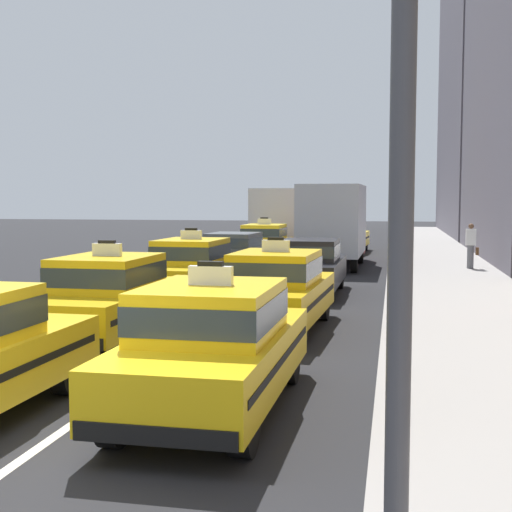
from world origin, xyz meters
The scene contains 15 objects.
ground_plane centered at (0.00, 0.00, 0.00)m, with size 160.00×160.00×0.00m, color #232326.
lane_stripe_left_right centered at (0.00, 20.00, 0.00)m, with size 0.14×80.00×0.01m, color silver.
sidewalk_curb centered at (5.60, 15.00, 0.07)m, with size 4.00×90.00×0.15m, color #9E9993.
taxi_left_second centered at (-1.52, 6.42, 0.88)m, with size 1.90×4.59×1.96m.
taxi_left_third centered at (-1.51, 12.02, 0.88)m, with size 1.95×4.61×1.96m.
sedan_left_fourth centered at (-1.54, 17.18, 0.85)m, with size 2.02×4.40×1.58m.
taxi_left_fifth centered at (-1.54, 22.97, 0.88)m, with size 1.83×4.56×1.96m.
bus_left_sixth centered at (-1.52, 31.65, 1.82)m, with size 2.77×11.26×3.22m.
taxi_right_nearest centered at (1.56, 2.45, 0.88)m, with size 1.87×4.58×1.96m.
taxi_right_second centered at (1.45, 8.06, 0.88)m, with size 2.00×4.63×1.96m.
sedan_right_third centered at (1.46, 13.84, 0.85)m, with size 1.79×4.31×1.58m.
box_truck_right_fourth centered at (1.46, 22.34, 1.78)m, with size 2.36×6.99×3.27m.
taxi_right_fifth centered at (1.49, 29.82, 0.88)m, with size 2.06×4.65×1.96m.
pedestrian_near_crosswalk centered at (6.63, 20.91, 0.99)m, with size 0.47×0.24×1.67m.
traffic_light_pole centered at (2.89, -2.25, 3.82)m, with size 2.87×0.33×5.58m.
Camera 1 is at (3.81, -6.18, 2.75)m, focal length 49.40 mm.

